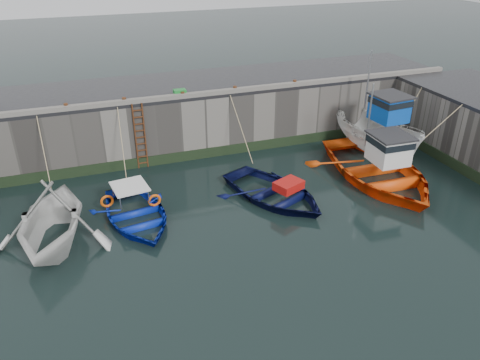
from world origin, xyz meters
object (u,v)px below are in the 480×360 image
object	(u,v)px
bollard_b	(124,100)
bollard_e	(295,83)
bollard_a	(66,107)
bollard_c	(183,94)
boat_near_white	(56,243)
boat_near_navy	(274,198)
boat_far_white	(378,135)
ladder	(140,137)
boat_near_blue	(137,220)
fish_crate	(180,93)
boat_far_orange	(378,170)
bollard_d	(235,89)

from	to	relation	value
bollard_b	bollard_e	bearing A→B (deg)	0.00
bollard_a	bollard_c	world-z (taller)	same
boat_near_white	boat_near_navy	distance (m)	8.78
boat_near_navy	bollard_b	world-z (taller)	bollard_b
boat_far_white	bollard_c	bearing A→B (deg)	159.47
boat_far_white	bollard_b	distance (m)	12.50
bollard_a	bollard_b	world-z (taller)	same
ladder	bollard_b	world-z (taller)	bollard_b
boat_near_blue	bollard_b	bearing A→B (deg)	76.16
bollard_a	bollard_e	bearing A→B (deg)	0.00
bollard_c	boat_near_white	bearing A→B (deg)	-138.37
fish_crate	bollard_c	xyz separation A→B (m)	(0.09, -0.20, -0.02)
bollard_c	boat_far_orange	bearing A→B (deg)	-33.81
boat_near_navy	bollard_e	distance (m)	6.94
boat_far_white	fish_crate	distance (m)	10.08
boat_near_blue	fish_crate	size ratio (longest dim) A/B	8.21
bollard_e	ladder	bearing A→B (deg)	-177.60
ladder	boat_near_navy	distance (m)	6.96
boat_near_navy	bollard_d	size ratio (longest dim) A/B	18.25
bollard_c	bollard_b	bearing A→B (deg)	180.00
boat_near_white	boat_far_orange	world-z (taller)	boat_far_orange
ladder	boat_far_white	bearing A→B (deg)	-11.24
bollard_c	bollard_d	size ratio (longest dim) A/B	1.00
boat_far_white	bollard_e	xyz separation A→B (m)	(-3.50, 2.62, 2.31)
boat_near_white	boat_near_blue	xyz separation A→B (m)	(3.01, 0.61, 0.00)
bollard_c	boat_near_blue	bearing A→B (deg)	-123.18
boat_near_navy	bollard_e	size ratio (longest dim) A/B	18.25
boat_near_white	bollard_a	bearing A→B (deg)	90.94
boat_far_orange	bollard_e	bearing A→B (deg)	111.97
fish_crate	ladder	bearing A→B (deg)	-167.12
boat_near_white	bollard_b	size ratio (longest dim) A/B	18.29
ladder	boat_near_white	world-z (taller)	ladder
boat_far_orange	bollard_c	distance (m)	9.67
bollard_b	bollard_e	xyz separation A→B (m)	(8.50, 0.00, 0.00)
bollard_d	bollard_e	world-z (taller)	same
boat_near_white	bollard_c	size ratio (longest dim) A/B	18.29
bollard_a	bollard_e	distance (m)	11.00
boat_near_blue	bollard_c	distance (m)	6.75
boat_near_blue	boat_near_navy	world-z (taller)	boat_near_navy
boat_far_orange	bollard_a	world-z (taller)	boat_far_orange
boat_far_white	boat_far_orange	bearing A→B (deg)	-127.50
boat_far_white	bollard_d	world-z (taller)	boat_far_white
ladder	boat_far_orange	distance (m)	11.05
boat_near_white	bollard_e	size ratio (longest dim) A/B	18.29
boat_near_white	boat_near_blue	world-z (taller)	boat_near_white
bollard_b	bollard_d	distance (m)	5.30
bollard_a	boat_near_white	bearing A→B (deg)	-100.51
boat_near_blue	boat_near_navy	distance (m)	5.77
boat_far_orange	bollard_e	xyz separation A→B (m)	(-1.88, 5.15, 2.82)
boat_far_orange	bollard_a	distance (m)	14.16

